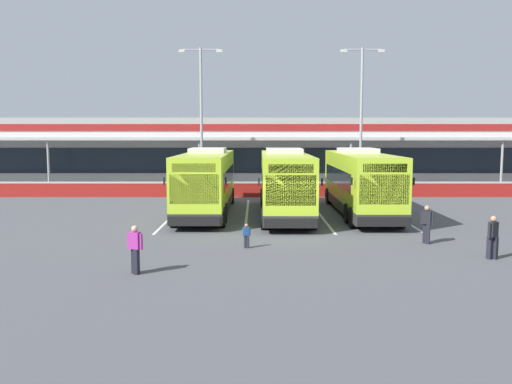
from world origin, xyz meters
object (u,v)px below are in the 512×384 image
object	(u,v)px
pedestrian_in_dark_coat	(493,236)
pedestrian_child	(246,235)
pedestrian_near_bin	(427,223)
coach_bus_left_centre	(285,184)
lamp_post_centre	(361,111)
lamp_post_west	(201,111)
coach_bus_leftmost	(207,183)
coach_bus_centre	(360,183)
pedestrian_approaching_bus	(135,248)

from	to	relation	value
pedestrian_in_dark_coat	pedestrian_child	world-z (taller)	pedestrian_in_dark_coat
pedestrian_in_dark_coat	pedestrian_near_bin	world-z (taller)	same
coach_bus_left_centre	pedestrian_in_dark_coat	xyz separation A→B (m)	(7.12, -10.84, -0.91)
pedestrian_child	lamp_post_centre	distance (m)	22.02
pedestrian_near_bin	lamp_post_west	xyz separation A→B (m)	(-11.33, 18.66, 5.42)
coach_bus_leftmost	coach_bus_left_centre	world-z (taller)	same
coach_bus_centre	pedestrian_in_dark_coat	size ratio (longest dim) A/B	7.51
coach_bus_left_centre	pedestrian_near_bin	xyz separation A→B (m)	(5.58, -7.97, -0.91)
coach_bus_centre	pedestrian_near_bin	xyz separation A→B (m)	(1.22, -8.39, -0.91)
coach_bus_leftmost	lamp_post_west	distance (m)	11.14
pedestrian_in_dark_coat	pedestrian_child	size ratio (longest dim) A/B	1.61
pedestrian_in_dark_coat	coach_bus_centre	bearing A→B (deg)	103.79
pedestrian_approaching_bus	pedestrian_child	bearing A→B (deg)	48.13
coach_bus_leftmost	pedestrian_in_dark_coat	world-z (taller)	coach_bus_leftmost
pedestrian_in_dark_coat	pedestrian_approaching_bus	bearing A→B (deg)	-170.71
lamp_post_centre	pedestrian_child	bearing A→B (deg)	-113.09
coach_bus_leftmost	pedestrian_in_dark_coat	distance (m)	16.30
coach_bus_leftmost	pedestrian_in_dark_coat	size ratio (longest dim) A/B	7.51
pedestrian_in_dark_coat	pedestrian_approaching_bus	size ratio (longest dim) A/B	1.00
pedestrian_near_bin	coach_bus_leftmost	bearing A→B (deg)	139.60
coach_bus_leftmost	pedestrian_child	distance (m)	9.87
coach_bus_centre	lamp_post_centre	distance (m)	11.37
coach_bus_left_centre	pedestrian_near_bin	world-z (taller)	coach_bus_left_centre
coach_bus_leftmost	coach_bus_centre	bearing A→B (deg)	-1.05
pedestrian_in_dark_coat	pedestrian_approaching_bus	distance (m)	12.90
coach_bus_left_centre	lamp_post_west	bearing A→B (deg)	118.30
coach_bus_centre	pedestrian_in_dark_coat	world-z (taller)	coach_bus_centre
coach_bus_centre	pedestrian_child	size ratio (longest dim) A/B	12.11
pedestrian_near_bin	lamp_post_centre	size ratio (longest dim) A/B	0.15
pedestrian_in_dark_coat	pedestrian_child	bearing A→B (deg)	167.98
pedestrian_in_dark_coat	lamp_post_centre	bearing A→B (deg)	92.10
coach_bus_centre	lamp_post_centre	world-z (taller)	lamp_post_centre
coach_bus_leftmost	coach_bus_left_centre	bearing A→B (deg)	-7.40
coach_bus_leftmost	pedestrian_approaching_bus	distance (m)	13.58
lamp_post_centre	pedestrian_near_bin	bearing A→B (deg)	-92.30
lamp_post_centre	coach_bus_leftmost	bearing A→B (deg)	-136.97
coach_bus_centre	pedestrian_approaching_bus	bearing A→B (deg)	-126.79
pedestrian_near_bin	lamp_post_centre	distance (m)	19.42
coach_bus_centre	pedestrian_near_bin	distance (m)	8.53
pedestrian_child	lamp_post_centre	world-z (taller)	lamp_post_centre
coach_bus_centre	pedestrian_child	distance (m)	11.35
coach_bus_left_centre	pedestrian_approaching_bus	xyz separation A→B (m)	(-5.62, -12.92, -0.91)
coach_bus_left_centre	pedestrian_child	distance (m)	9.20
coach_bus_centre	pedestrian_near_bin	size ratio (longest dim) A/B	7.51
lamp_post_centre	coach_bus_centre	bearing A→B (deg)	-100.90
coach_bus_left_centre	pedestrian_near_bin	size ratio (longest dim) A/B	7.51
lamp_post_west	lamp_post_centre	distance (m)	12.08
lamp_post_west	lamp_post_centre	world-z (taller)	same
coach_bus_leftmost	lamp_post_west	xyz separation A→B (m)	(-1.28, 10.11, 4.50)
pedestrian_in_dark_coat	pedestrian_approaching_bus	world-z (taller)	same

